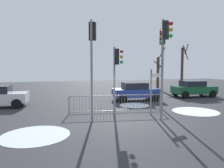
% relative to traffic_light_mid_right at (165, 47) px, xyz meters
% --- Properties ---
extents(ground_plane, '(60.00, 60.00, 0.00)m').
position_rel_traffic_light_mid_right_xyz_m(ground_plane, '(-1.80, 0.53, -3.75)').
color(ground_plane, '#2D2D33').
extents(traffic_light_mid_right, '(0.46, 0.47, 5.14)m').
position_rel_traffic_light_mid_right_xyz_m(traffic_light_mid_right, '(0.00, 0.00, 0.00)').
color(traffic_light_mid_right, slate).
rests_on(traffic_light_mid_right, ground).
extents(traffic_light_rear_right, '(0.42, 0.51, 5.08)m').
position_rel_traffic_light_mid_right_xyz_m(traffic_light_rear_right, '(-3.52, 0.95, -0.04)').
color(traffic_light_rear_right, slate).
rests_on(traffic_light_rear_right, ground).
extents(traffic_light_foreground_right, '(0.47, 0.47, 5.16)m').
position_rel_traffic_light_mid_right_xyz_m(traffic_light_foreground_right, '(1.25, 2.54, 0.02)').
color(traffic_light_foreground_right, slate).
rests_on(traffic_light_foreground_right, ground).
extents(traffic_light_rear_left, '(0.55, 0.37, 3.89)m').
position_rel_traffic_light_mid_right_xyz_m(traffic_light_rear_left, '(-1.89, 2.07, -0.90)').
color(traffic_light_rear_left, slate).
rests_on(traffic_light_rear_left, ground).
extents(direction_sign_post, '(0.76, 0.27, 2.62)m').
position_rel_traffic_light_mid_right_xyz_m(direction_sign_post, '(0.06, 1.52, -2.27)').
color(direction_sign_post, slate).
rests_on(direction_sign_post, ground).
extents(pedestrian_guard_railing, '(5.58, 0.80, 1.07)m').
position_rel_traffic_light_mid_right_xyz_m(pedestrian_guard_railing, '(-1.83, 2.48, -3.20)').
color(pedestrian_guard_railing, slate).
rests_on(pedestrian_guard_railing, ground).
extents(car_blue_far, '(3.91, 2.14, 1.47)m').
position_rel_traffic_light_mid_right_xyz_m(car_blue_far, '(1.06, 6.43, -2.99)').
color(car_blue_far, navy).
rests_on(car_blue_far, ground).
extents(car_green_near, '(3.89, 2.11, 1.47)m').
position_rel_traffic_light_mid_right_xyz_m(car_green_near, '(6.92, 6.97, -2.99)').
color(car_green_near, '#195933').
rests_on(car_green_near, ground).
extents(bare_tree_left, '(1.10, 1.11, 5.59)m').
position_rel_traffic_light_mid_right_xyz_m(bare_tree_left, '(10.80, 14.57, -0.95)').
color(bare_tree_left, '#473828').
rests_on(bare_tree_left, ground).
extents(bare_tree_centre, '(1.51, 1.51, 5.03)m').
position_rel_traffic_light_mid_right_xyz_m(bare_tree_centre, '(6.71, 13.37, -1.64)').
color(bare_tree_centre, '#473828').
rests_on(bare_tree_centre, ground).
extents(snow_patch_kerb, '(2.78, 2.78, 0.01)m').
position_rel_traffic_light_mid_right_xyz_m(snow_patch_kerb, '(-6.20, -0.72, -3.74)').
color(snow_patch_kerb, silver).
rests_on(snow_patch_kerb, ground).
extents(snow_patch_island, '(2.11, 2.11, 0.01)m').
position_rel_traffic_light_mid_right_xyz_m(snow_patch_island, '(0.14, 4.41, -3.74)').
color(snow_patch_island, white).
rests_on(snow_patch_island, ground).
extents(snow_patch_verge, '(2.80, 2.80, 0.01)m').
position_rel_traffic_light_mid_right_xyz_m(snow_patch_verge, '(3.00, 1.45, -3.74)').
color(snow_patch_verge, white).
rests_on(snow_patch_verge, ground).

